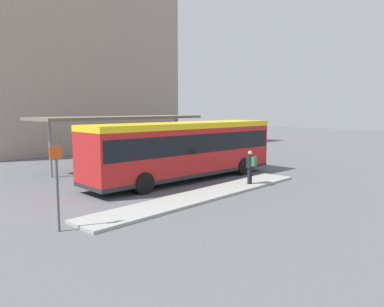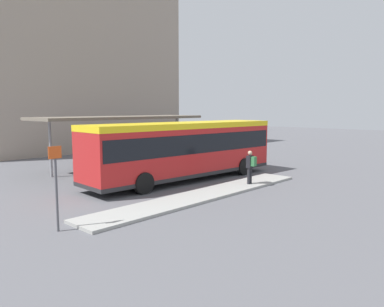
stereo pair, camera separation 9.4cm
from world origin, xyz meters
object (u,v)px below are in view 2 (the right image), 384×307
at_px(potted_planter_near_shelter, 205,155).
at_px(potted_planter_far_side, 184,157).
at_px(city_bus, 185,147).
at_px(pedestrian_waiting, 251,165).
at_px(platform_sign, 56,184).
at_px(bicycle_orange, 246,155).
at_px(bicycle_red, 251,157).
at_px(bicycle_black, 238,155).

xyz_separation_m(potted_planter_near_shelter, potted_planter_far_side, (-2.25, -0.06, 0.07)).
relative_size(city_bus, pedestrian_waiting, 7.06).
bearing_deg(city_bus, pedestrian_waiting, -69.18).
distance_m(city_bus, platform_sign, 9.72).
xyz_separation_m(bicycle_orange, potted_planter_far_side, (-5.57, 1.29, 0.31)).
bearing_deg(city_bus, bicycle_red, 12.91).
xyz_separation_m(bicycle_red, bicycle_orange, (0.40, 0.71, 0.02)).
xyz_separation_m(pedestrian_waiting, platform_sign, (-10.32, 0.49, 0.45)).
xyz_separation_m(bicycle_red, bicycle_black, (0.30, 1.42, -0.01)).
height_order(city_bus, platform_sign, city_bus).
distance_m(bicycle_black, potted_planter_far_side, 5.51).
bearing_deg(pedestrian_waiting, bicycle_red, -64.52).
distance_m(bicycle_red, potted_planter_near_shelter, 3.59).
distance_m(bicycle_black, platform_sign, 19.13).
xyz_separation_m(pedestrian_waiting, bicycle_red, (7.51, 5.06, -0.74)).
height_order(pedestrian_waiting, potted_planter_far_side, pedestrian_waiting).
relative_size(bicycle_red, potted_planter_far_side, 1.26).
relative_size(pedestrian_waiting, bicycle_orange, 0.96).
xyz_separation_m(pedestrian_waiting, bicycle_black, (7.80, 6.48, -0.75)).
height_order(pedestrian_waiting, bicycle_orange, pedestrian_waiting).
relative_size(pedestrian_waiting, bicycle_red, 1.01).
xyz_separation_m(city_bus, bicycle_red, (8.64, 1.44, -1.52)).
relative_size(bicycle_red, potted_planter_near_shelter, 1.43).
bearing_deg(platform_sign, bicycle_orange, 16.16).
xyz_separation_m(bicycle_red, potted_planter_far_side, (-5.17, 2.00, 0.33)).
xyz_separation_m(potted_planter_near_shelter, platform_sign, (-14.91, -6.64, 0.93)).
bearing_deg(bicycle_black, bicycle_red, 164.38).
bearing_deg(city_bus, potted_planter_near_shelter, 34.94).
xyz_separation_m(city_bus, platform_sign, (-9.19, -3.14, -0.33)).
xyz_separation_m(pedestrian_waiting, bicycle_orange, (7.91, 5.77, -0.72)).
height_order(city_bus, potted_planter_far_side, city_bus).
height_order(potted_planter_far_side, platform_sign, platform_sign).
bearing_deg(city_bus, potted_planter_far_side, 48.18).
distance_m(city_bus, potted_planter_far_side, 5.03).
height_order(pedestrian_waiting, platform_sign, platform_sign).
bearing_deg(bicycle_red, potted_planter_far_side, -106.06).
bearing_deg(bicycle_black, platform_sign, 104.55).
distance_m(city_bus, bicycle_red, 8.89).
bearing_deg(potted_planter_near_shelter, pedestrian_waiting, -122.76).
bearing_deg(platform_sign, bicycle_black, 18.29).
distance_m(bicycle_red, bicycle_orange, 0.82).
bearing_deg(potted_planter_near_shelter, bicycle_orange, -22.22).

